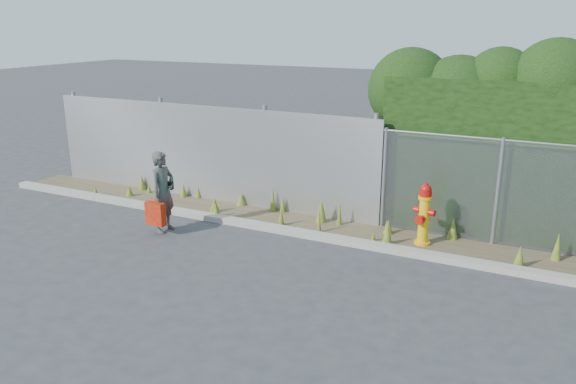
# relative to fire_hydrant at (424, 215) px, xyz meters

# --- Properties ---
(ground) EXTENTS (80.00, 80.00, 0.00)m
(ground) POSITION_rel_fire_hydrant_xyz_m (-2.02, -2.39, -0.59)
(ground) COLOR #353537
(ground) RESTS_ON ground
(curb) EXTENTS (16.00, 0.22, 0.12)m
(curb) POSITION_rel_fire_hydrant_xyz_m (-2.02, -0.59, -0.53)
(curb) COLOR gray
(curb) RESTS_ON ground
(weed_strip) EXTENTS (16.00, 1.23, 0.54)m
(weed_strip) POSITION_rel_fire_hydrant_xyz_m (-1.60, 0.10, -0.47)
(weed_strip) COLOR #4E402C
(weed_strip) RESTS_ON ground
(corrugated_fence) EXTENTS (8.50, 0.21, 2.30)m
(corrugated_fence) POSITION_rel_fire_hydrant_xyz_m (-5.27, 0.62, 0.51)
(corrugated_fence) COLOR #A3A5AA
(corrugated_fence) RESTS_ON ground
(chainlink_fence) EXTENTS (6.50, 0.07, 2.05)m
(chainlink_fence) POSITION_rel_fire_hydrant_xyz_m (2.23, 0.61, 0.44)
(chainlink_fence) COLOR gray
(chainlink_fence) RESTS_ON ground
(hedge) EXTENTS (7.86, 1.87, 3.76)m
(hedge) POSITION_rel_fire_hydrant_xyz_m (2.24, 1.63, 1.46)
(hedge) COLOR black
(hedge) RESTS_ON ground
(fire_hydrant) EXTENTS (0.41, 0.36, 1.22)m
(fire_hydrant) POSITION_rel_fire_hydrant_xyz_m (0.00, 0.00, 0.00)
(fire_hydrant) COLOR #F1B40C
(fire_hydrant) RESTS_ON ground
(woman) EXTENTS (0.40, 0.60, 1.63)m
(woman) POSITION_rel_fire_hydrant_xyz_m (-4.80, -1.52, 0.22)
(woman) COLOR #106956
(woman) RESTS_ON ground
(red_tote_bag) EXTENTS (0.41, 0.15, 0.54)m
(red_tote_bag) POSITION_rel_fire_hydrant_xyz_m (-4.82, -1.77, -0.15)
(red_tote_bag) COLOR #A30B09
(black_shoulder_bag) EXTENTS (0.21, 0.09, 0.16)m
(black_shoulder_bag) POSITION_rel_fire_hydrant_xyz_m (-4.75, -1.42, 0.34)
(black_shoulder_bag) COLOR black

